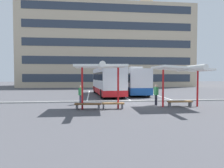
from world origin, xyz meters
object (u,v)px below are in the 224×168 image
at_px(bench_0, 88,105).
at_px(bench_2, 180,102).
at_px(waiting_shelter_1, 182,70).
at_px(bench_1, 113,104).
at_px(waiting_shelter_0, 100,67).
at_px(coach_bus_0, 107,81).
at_px(coach_bus_1, 134,82).
at_px(waiting_passenger_1, 156,93).
at_px(waiting_passenger_0, 81,94).

bearing_deg(bench_0, bench_2, 4.76).
bearing_deg(waiting_shelter_1, bench_1, -178.35).
bearing_deg(waiting_shelter_0, coach_bus_0, 83.15).
bearing_deg(waiting_shelter_1, waiting_shelter_0, -176.99).
xyz_separation_m(coach_bus_0, coach_bus_1, (3.85, 1.86, -0.10)).
bearing_deg(coach_bus_1, waiting_shelter_1, -84.95).
distance_m(coach_bus_0, coach_bus_1, 4.28).
bearing_deg(waiting_passenger_1, waiting_passenger_0, 169.34).
xyz_separation_m(waiting_shelter_0, waiting_passenger_0, (-1.58, 2.75, -2.09)).
bearing_deg(bench_0, waiting_passenger_0, 104.29).
relative_size(waiting_shelter_0, bench_1, 2.69).
distance_m(waiting_shelter_0, waiting_passenger_1, 5.28).
xyz_separation_m(bench_1, bench_2, (5.33, 0.52, 0.01)).
xyz_separation_m(bench_1, waiting_passenger_1, (3.72, 1.41, 0.66)).
height_order(coach_bus_0, bench_1, coach_bus_0).
bearing_deg(coach_bus_0, bench_0, -101.63).
distance_m(coach_bus_0, bench_1, 10.68).
distance_m(waiting_passenger_0, waiting_passenger_1, 6.30).
distance_m(coach_bus_0, bench_2, 11.30).
distance_m(coach_bus_1, waiting_shelter_0, 13.69).
height_order(coach_bus_0, bench_2, coach_bus_0).
relative_size(coach_bus_1, bench_1, 6.83).
distance_m(bench_1, waiting_passenger_0, 3.62).
height_order(coach_bus_0, waiting_passenger_1, coach_bus_0).
bearing_deg(waiting_shelter_1, bench_2, 90.00).
distance_m(coach_bus_1, waiting_passenger_0, 11.96).
bearing_deg(bench_1, bench_0, -177.63).
xyz_separation_m(bench_2, waiting_passenger_1, (-1.61, 0.89, 0.65)).
xyz_separation_m(bench_0, bench_1, (1.80, 0.07, -0.00)).
bearing_deg(bench_1, coach_bus_0, 87.88).
height_order(coach_bus_1, waiting_passenger_1, coach_bus_1).
height_order(waiting_passenger_0, waiting_passenger_1, waiting_passenger_1).
bearing_deg(bench_1, waiting_shelter_1, 1.65).
xyz_separation_m(waiting_shelter_0, waiting_shelter_1, (6.23, 0.33, -0.11)).
height_order(coach_bus_1, bench_0, coach_bus_1).
bearing_deg(coach_bus_0, waiting_passenger_0, -109.72).
bearing_deg(waiting_passenger_0, waiting_shelter_1, -17.26).
relative_size(bench_1, bench_2, 0.86).
height_order(bench_1, waiting_shelter_1, waiting_shelter_1).
distance_m(coach_bus_0, waiting_shelter_0, 10.90).
xyz_separation_m(waiting_shelter_0, bench_1, (0.90, 0.17, -2.66)).
bearing_deg(bench_1, waiting_passenger_0, 133.84).
relative_size(bench_0, waiting_passenger_0, 1.19).
relative_size(coach_bus_0, waiting_passenger_0, 6.66).
xyz_separation_m(coach_bus_1, bench_2, (1.09, -11.92, -1.34)).
distance_m(bench_2, waiting_passenger_1, 1.95).
xyz_separation_m(coach_bus_1, waiting_passenger_1, (-0.52, -11.03, -0.68)).
height_order(bench_0, bench_2, same).
relative_size(waiting_shelter_0, waiting_passenger_1, 2.65).
xyz_separation_m(waiting_shelter_1, bench_2, (0.00, 0.37, -2.55)).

